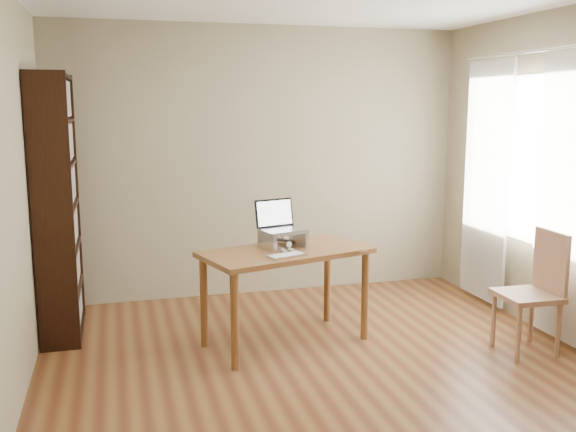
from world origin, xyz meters
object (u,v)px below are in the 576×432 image
object	(u,v)px
cat	(280,239)
bookshelf	(58,206)
laptop	(281,222)
chair	(536,287)
keyboard	(286,255)
desk	(286,264)

from	to	relation	value
cat	bookshelf	bearing A→B (deg)	155.32
laptop	chair	size ratio (longest dim) A/B	0.42
chair	cat	bearing A→B (deg)	158.20
cat	chair	distance (m)	1.98
cat	chair	size ratio (longest dim) A/B	0.51
bookshelf	laptop	size ratio (longest dim) A/B	5.44
bookshelf	laptop	bearing A→B (deg)	-18.86
laptop	keyboard	distance (m)	0.41
bookshelf	laptop	world-z (taller)	bookshelf
bookshelf	cat	size ratio (longest dim) A/B	4.44
keyboard	cat	size ratio (longest dim) A/B	0.65
bookshelf	cat	bearing A→B (deg)	-19.92
desk	chair	distance (m)	1.90
bookshelf	desk	bearing A→B (deg)	-22.95
desk	keyboard	world-z (taller)	keyboard
bookshelf	chair	xyz separation A→B (m)	(3.47, -1.38, -0.55)
bookshelf	desk	xyz separation A→B (m)	(1.70, -0.72, -0.41)
bookshelf	cat	xyz separation A→B (m)	(1.68, -0.61, -0.24)
keyboard	chair	size ratio (longest dim) A/B	0.33
desk	cat	distance (m)	0.20
bookshelf	keyboard	xyz separation A→B (m)	(1.65, -0.94, -0.29)
bookshelf	keyboard	size ratio (longest dim) A/B	6.83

